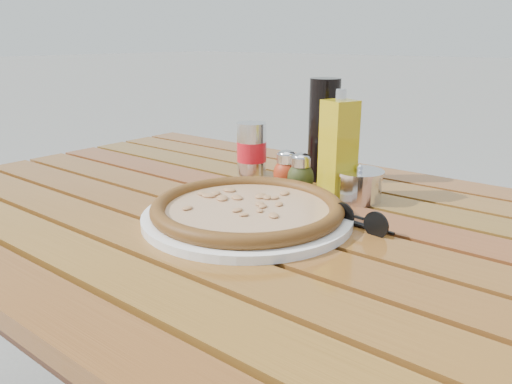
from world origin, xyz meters
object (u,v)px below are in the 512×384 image
Objects in this scene: plate at (247,216)px; pepper_shaker at (286,170)px; oregano_shaker at (301,174)px; parmesan_tin at (358,185)px; pizza at (247,208)px; sunglasses at (360,221)px; table at (249,249)px; dark_bottle at (324,130)px; soda_can at (252,150)px; olive_oil_cruet at (338,149)px.

pepper_shaker is (-0.06, 0.20, 0.03)m from plate.
parmesan_tin is at bearing 11.91° from oregano_shaker.
sunglasses is (0.17, 0.08, -0.01)m from pizza.
plate is 1.03× the size of pizza.
table is 0.24m from parmesan_tin.
dark_bottle is 1.83× the size of soda_can.
olive_oil_cruet reaches higher than sunglasses.
pizza reaches higher than table.
plate is 0.02m from pizza.
plate is at bearing -83.01° from dark_bottle.
dark_bottle reaches higher than oregano_shaker.
pizza is (0.03, -0.04, 0.10)m from table.
table is 4.01× the size of pizza.
soda_can is (-0.12, 0.03, 0.02)m from pepper_shaker.
plate is (0.03, -0.04, 0.08)m from table.
pepper_shaker reaches higher than plate.
plate is 0.30m from soda_can.
plate is 3.00× the size of soda_can.
parmesan_tin is (0.16, 0.02, -0.01)m from pepper_shaker.
oregano_shaker is 0.39× the size of olive_oil_cruet.
parmesan_tin is at bearing -32.50° from dark_bottle.
pepper_shaker is at bearing -173.02° from parmesan_tin.
soda_can is (-0.15, -0.07, -0.05)m from dark_bottle.
dark_bottle is 0.32m from sunglasses.
oregano_shaker is at bearing 86.83° from table.
oregano_shaker reaches higher than parmesan_tin.
soda_can is 0.24m from olive_oil_cruet.
plate is at bearing -54.01° from table.
dark_bottle reaches higher than olive_oil_cruet.
soda_can is 1.19× the size of parmesan_tin.
sunglasses reaches higher than table.
soda_can is at bearing 127.64° from plate.
table is 17.07× the size of oregano_shaker.
pepper_shaker is 0.37× the size of dark_bottle.
sunglasses is at bearing 24.93° from plate.
dark_bottle is at bearing 133.81° from olive_oil_cruet.
parmesan_tin is (0.13, -0.08, -0.08)m from dark_bottle.
parmesan_tin is at bearing -3.23° from soda_can.
olive_oil_cruet is at bearing -6.27° from soda_can.
pizza is 0.20m from oregano_shaker.
soda_can reaches higher than pizza.
table is 6.36× the size of dark_bottle.
pizza is 0.32m from dark_bottle.
sunglasses reaches higher than plate.
pizza is 1.66× the size of olive_oil_cruet.
dark_bottle reaches higher than pizza.
dark_bottle is (-0.02, 0.11, 0.07)m from oregano_shaker.
dark_bottle is at bearing 96.99° from plate.
pizza is 0.30m from soda_can.
oregano_shaker is 0.17m from soda_can.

